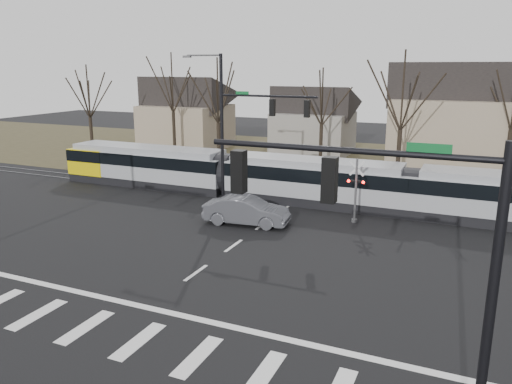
% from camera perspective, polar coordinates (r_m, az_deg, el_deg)
% --- Properties ---
extents(ground, '(140.00, 140.00, 0.00)m').
position_cam_1_polar(ground, '(22.29, -9.54, -10.98)').
color(ground, black).
extents(grass_verge, '(140.00, 28.00, 0.01)m').
position_cam_1_polar(grass_verge, '(50.91, 10.51, 3.29)').
color(grass_verge, '#38331E').
rests_on(grass_verge, ground).
extents(crosswalk, '(27.00, 2.60, 0.01)m').
position_cam_1_polar(crosswalk, '(19.46, -16.20, -15.29)').
color(crosswalk, silver).
rests_on(crosswalk, ground).
extents(stop_line, '(28.00, 0.35, 0.01)m').
position_cam_1_polar(stop_line, '(20.97, -12.29, -12.79)').
color(stop_line, silver).
rests_on(stop_line, ground).
extents(lane_dashes, '(0.18, 30.00, 0.01)m').
position_cam_1_polar(lane_dashes, '(35.89, 4.51, -1.05)').
color(lane_dashes, silver).
rests_on(lane_dashes, ground).
extents(rail_pair, '(90.00, 1.52, 0.06)m').
position_cam_1_polar(rail_pair, '(35.71, 4.40, -1.09)').
color(rail_pair, '#59595E').
rests_on(rail_pair, ground).
extents(tram, '(41.63, 3.09, 3.16)m').
position_cam_1_polar(tram, '(35.12, 6.42, 1.44)').
color(tram, gray).
rests_on(tram, ground).
extents(sedan, '(3.05, 5.64, 1.72)m').
position_cam_1_polar(sedan, '(30.42, -1.10, -2.14)').
color(sedan, '#4C4D53').
rests_on(sedan, ground).
extents(signal_pole_near_right, '(6.72, 0.44, 8.00)m').
position_cam_1_polar(signal_pole_near_right, '(11.61, 16.22, -7.80)').
color(signal_pole_near_right, black).
rests_on(signal_pole_near_right, ground).
extents(signal_pole_far, '(9.28, 0.44, 10.20)m').
position_cam_1_polar(signal_pole_far, '(32.52, -1.41, 7.63)').
color(signal_pole_far, black).
rests_on(signal_pole_far, ground).
extents(rail_crossing_signal, '(1.08, 0.36, 4.00)m').
position_cam_1_polar(rail_crossing_signal, '(31.12, 11.31, -0.08)').
color(rail_crossing_signal, '#59595B').
rests_on(rail_crossing_signal, ground).
extents(tree_row, '(59.20, 7.20, 10.00)m').
position_cam_1_polar(tree_row, '(43.97, 11.50, 8.14)').
color(tree_row, black).
rests_on(tree_row, ground).
extents(house_a, '(9.72, 8.64, 8.60)m').
position_cam_1_polar(house_a, '(59.84, -8.01, 9.29)').
color(house_a, gray).
rests_on(house_a, ground).
extents(house_b, '(8.64, 7.56, 7.65)m').
position_cam_1_polar(house_b, '(55.48, 6.60, 8.45)').
color(house_b, gray).
rests_on(house_b, ground).
extents(house_c, '(10.80, 8.64, 10.10)m').
position_cam_1_polar(house_c, '(49.97, 21.24, 8.43)').
color(house_c, gray).
rests_on(house_c, ground).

